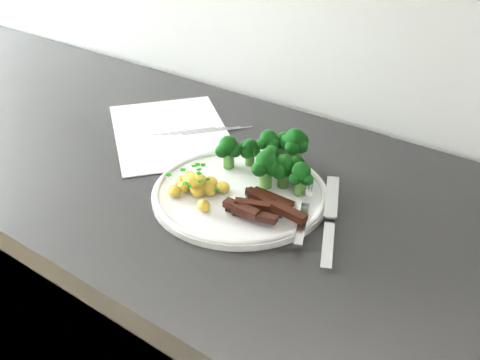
# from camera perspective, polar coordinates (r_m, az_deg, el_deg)

# --- Properties ---
(recipe_paper) EXTENTS (0.36, 0.34, 0.00)m
(recipe_paper) POSITION_cam_1_polar(r_m,az_deg,el_deg) (1.06, -7.08, 4.92)
(recipe_paper) COLOR white
(recipe_paper) RESTS_ON counter
(plate) EXTENTS (0.27, 0.27, 0.02)m
(plate) POSITION_cam_1_polar(r_m,az_deg,el_deg) (0.86, 0.00, -1.27)
(plate) COLOR white
(plate) RESTS_ON counter
(broccoli) EXTENTS (0.18, 0.13, 0.07)m
(broccoli) POSITION_cam_1_polar(r_m,az_deg,el_deg) (0.88, 3.62, 2.52)
(broccoli) COLOR #3C6925
(broccoli) RESTS_ON plate
(potatoes) EXTENTS (0.09, 0.07, 0.04)m
(potatoes) POSITION_cam_1_polar(r_m,az_deg,el_deg) (0.85, -4.41, -0.48)
(potatoes) COLOR gold
(potatoes) RESTS_ON plate
(beef_strips) EXTENTS (0.12, 0.09, 0.03)m
(beef_strips) POSITION_cam_1_polar(r_m,az_deg,el_deg) (0.80, 2.23, -2.81)
(beef_strips) COLOR black
(beef_strips) RESTS_ON plate
(fork) EXTENTS (0.09, 0.16, 0.02)m
(fork) POSITION_cam_1_polar(r_m,az_deg,el_deg) (0.80, 6.56, -3.36)
(fork) COLOR silver
(fork) RESTS_ON plate
(knife) EXTENTS (0.11, 0.21, 0.02)m
(knife) POSITION_cam_1_polar(r_m,az_deg,el_deg) (0.79, 9.12, -5.01)
(knife) COLOR silver
(knife) RESTS_ON plate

